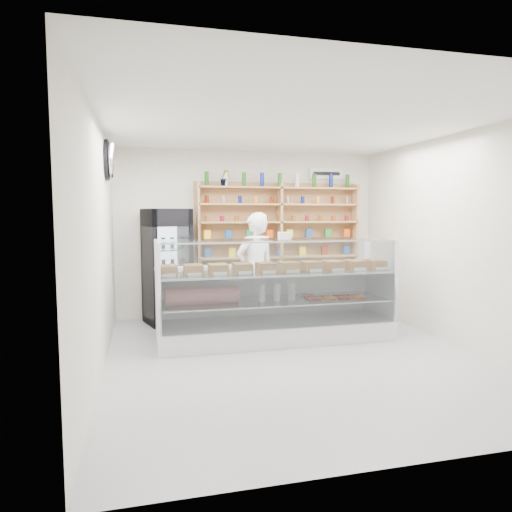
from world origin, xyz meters
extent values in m
plane|color=#ADACB1|center=(0.00, 0.00, 0.00)|extent=(5.00, 5.00, 0.00)
plane|color=white|center=(0.00, 0.00, 2.80)|extent=(5.00, 5.00, 0.00)
plane|color=beige|center=(0.00, 2.50, 1.40)|extent=(4.50, 0.00, 4.50)
plane|color=beige|center=(0.00, -2.50, 1.40)|extent=(4.50, 0.00, 4.50)
plane|color=beige|center=(-2.25, 0.00, 1.40)|extent=(0.00, 5.00, 5.00)
plane|color=beige|center=(2.25, 0.00, 1.40)|extent=(0.00, 5.00, 5.00)
cube|color=white|center=(-0.03, 0.77, 0.13)|extent=(3.22, 0.91, 0.27)
cube|color=white|center=(-0.03, 1.20, 0.61)|extent=(3.22, 0.05, 0.68)
cube|color=silver|center=(-0.03, 0.77, 0.55)|extent=(3.09, 0.80, 0.02)
cube|color=silver|center=(-0.03, 0.77, 0.94)|extent=(3.16, 0.84, 0.02)
cube|color=silver|center=(-0.03, 0.33, 0.83)|extent=(3.16, 0.13, 1.12)
cube|color=silver|center=(-0.03, 0.72, 1.40)|extent=(3.16, 0.64, 0.01)
imported|color=white|center=(-0.14, 1.47, 0.88)|extent=(0.75, 0.61, 1.76)
cube|color=black|center=(-1.42, 2.14, 0.91)|extent=(0.81, 0.79, 1.82)
cube|color=#330539|center=(-1.51, 1.85, 1.68)|extent=(0.63, 0.21, 0.25)
cube|color=silver|center=(-1.51, 1.84, 0.83)|extent=(0.53, 0.16, 1.44)
cube|color=tan|center=(-0.90, 2.34, 1.59)|extent=(0.04, 0.28, 1.33)
cube|color=tan|center=(0.50, 2.34, 1.59)|extent=(0.04, 0.28, 1.33)
cube|color=tan|center=(1.90, 2.34, 1.59)|extent=(0.04, 0.28, 1.33)
cube|color=tan|center=(0.50, 2.34, 1.00)|extent=(2.80, 0.28, 0.03)
cube|color=tan|center=(0.50, 2.34, 1.30)|extent=(2.80, 0.28, 0.03)
cube|color=tan|center=(0.50, 2.34, 1.60)|extent=(2.80, 0.28, 0.03)
cube|color=tan|center=(0.50, 2.34, 1.90)|extent=(2.80, 0.28, 0.03)
cube|color=tan|center=(0.50, 2.34, 2.18)|extent=(2.80, 0.28, 0.03)
imported|color=#1E6626|center=(-0.46, 2.34, 2.33)|extent=(0.15, 0.13, 0.27)
ellipsoid|color=silver|center=(-2.17, 1.20, 2.45)|extent=(0.15, 0.50, 0.50)
cube|color=white|center=(1.40, 2.47, 2.45)|extent=(0.62, 0.03, 0.20)
camera|label=1|loc=(-1.78, -5.18, 1.76)|focal=32.00mm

